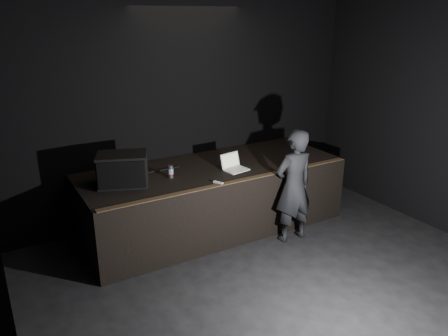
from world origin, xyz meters
The scene contains 11 objects.
ground centered at (0.00, 0.00, 0.00)m, with size 7.00×7.00×0.00m, color black.
room_walls centered at (0.00, 0.00, 2.02)m, with size 6.10×7.10×3.52m.
stage_riser centered at (0.00, 2.73, 0.50)m, with size 4.00×1.50×1.00m, color black.
riser_lip centered at (0.00, 2.02, 1.01)m, with size 3.92×0.10×0.01m, color brown.
stage_monitor centered at (-1.40, 2.69, 1.22)m, with size 0.77×0.68×0.44m.
cable centered at (-0.92, 2.94, 1.01)m, with size 0.02×0.02×0.95m, color black.
laptop centered at (0.21, 2.46, 1.06)m, with size 0.38×0.35×0.23m.
beer_can centered at (-0.74, 2.62, 1.09)m, with size 0.07×0.07×0.18m.
plastic_cup centered at (0.10, 2.68, 1.05)m, with size 0.09×0.09×0.11m, color white.
wii_remote centered at (-0.27, 2.08, 1.01)m, with size 0.03×0.15×0.03m, color silver.
person centered at (0.81, 1.78, 0.84)m, with size 0.62×0.40×1.69m, color black.
Camera 1 is at (-3.00, -2.75, 3.19)m, focal length 35.00 mm.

